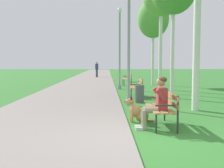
% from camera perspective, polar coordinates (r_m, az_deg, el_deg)
% --- Properties ---
extents(ground_plane, '(120.00, 120.00, 0.00)m').
position_cam_1_polar(ground_plane, '(5.81, 6.48, -11.37)').
color(ground_plane, '#33752D').
extents(paved_path, '(4.18, 60.00, 0.04)m').
position_cam_1_polar(paved_path, '(29.62, -4.08, 1.45)').
color(paved_path, gray).
rests_on(paved_path, ground).
extents(park_bench_near, '(0.55, 1.50, 0.85)m').
position_cam_1_polar(park_bench_near, '(6.94, 10.56, -4.48)').
color(park_bench_near, olive).
rests_on(park_bench_near, ground).
extents(park_bench_mid, '(0.55, 1.50, 0.85)m').
position_cam_1_polar(park_bench_mid, '(12.75, 5.06, -0.35)').
color(park_bench_mid, olive).
rests_on(park_bench_mid, ground).
extents(park_bench_far, '(0.55, 1.50, 0.85)m').
position_cam_1_polar(park_bench_far, '(18.89, 3.28, 1.23)').
color(park_bench_far, olive).
rests_on(park_bench_far, ground).
extents(person_seated_on_near_bench, '(0.74, 0.49, 1.25)m').
position_cam_1_polar(person_seated_on_near_bench, '(6.61, 9.28, -3.42)').
color(person_seated_on_near_bench, gray).
rests_on(person_seated_on_near_bench, ground).
extents(dog_shepherd, '(0.83, 0.33, 0.71)m').
position_cam_1_polar(dog_shepherd, '(7.39, 5.44, -5.86)').
color(dog_shepherd, '#B27F47').
rests_on(dog_shepherd, ground).
extents(lamp_post_near, '(0.24, 0.24, 4.68)m').
position_cam_1_polar(lamp_post_near, '(10.26, 3.47, 9.13)').
color(lamp_post_near, gray).
rests_on(lamp_post_near, ground).
extents(lamp_post_mid, '(0.24, 0.24, 4.78)m').
position_cam_1_polar(lamp_post_mid, '(16.33, 1.59, 7.58)').
color(lamp_post_mid, gray).
rests_on(lamp_post_mid, ground).
extents(birch_tree_fifth, '(2.17, 2.23, 5.92)m').
position_cam_1_polar(birch_tree_fifth, '(19.89, 8.52, 13.08)').
color(birch_tree_fifth, silver).
rests_on(birch_tree_fifth, ground).
extents(litter_bin, '(0.36, 0.36, 0.70)m').
position_cam_1_polar(litter_bin, '(10.91, 5.69, -2.03)').
color(litter_bin, '#515156').
rests_on(litter_bin, ground).
extents(pedestrian_distant, '(0.32, 0.22, 1.65)m').
position_cam_1_polar(pedestrian_distant, '(29.02, -3.16, 3.01)').
color(pedestrian_distant, '#383842').
rests_on(pedestrian_distant, ground).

